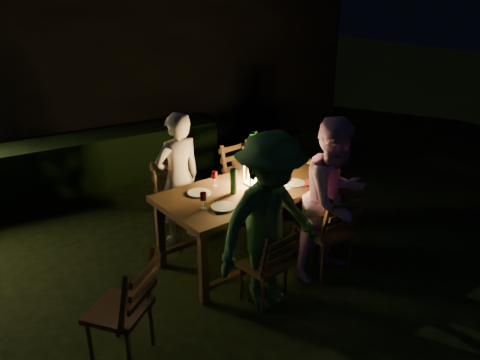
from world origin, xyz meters
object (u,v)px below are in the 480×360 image
chair_far_left (182,217)px  person_house_side (178,179)px  ice_bucket (253,153)px  lantern (252,172)px  chair_near_left (265,277)px  chair_end (323,202)px  chair_far_right (246,196)px  person_opp_left (270,224)px  bottle_bucket_b (255,148)px  dining_table (251,194)px  chair_near_right (327,245)px  bottle_table (233,181)px  chair_spare (123,326)px  person_opp_right (334,200)px  side_table (253,167)px  bottle_bucket_a (252,151)px

chair_far_left → person_house_side: (-0.00, 0.05, 0.49)m
ice_bucket → lantern: bearing=-124.4°
chair_near_left → chair_end: (1.59, 0.94, 0.06)m
chair_far_right → ice_bucket: (0.17, 0.08, 0.56)m
chair_far_left → person_opp_left: size_ratio=0.60×
chair_far_left → bottle_bucket_b: (1.21, 0.23, 0.61)m
dining_table → chair_far_left: size_ratio=2.03×
chair_far_left → person_house_side: 0.49m
dining_table → chair_end: bearing=-0.1°
chair_near_right → chair_far_left: bearing=127.8°
bottle_table → chair_far_right: bearing=50.1°
chair_spare → person_opp_right: person_opp_right is taller
person_house_side → ice_bucket: size_ratio=5.42×
chair_end → side_table: bearing=-152.9°
chair_end → bottle_bucket_a: bearing=-149.1°
chair_near_left → bottle_table: bottle_table is taller
dining_table → chair_near_left: 1.02m
chair_near_right → person_opp_left: size_ratio=0.58×
chair_far_right → bottle_bucket_b: bearing=-158.4°
bottle_table → person_house_side: bearing=109.8°
chair_far_left → person_house_side: size_ratio=0.66×
dining_table → chair_end: 1.31m
side_table → dining_table: bearing=-124.7°
chair_end → lantern: size_ratio=3.07×
person_opp_left → chair_far_right: bearing=57.9°
lantern → bottle_table: lantern is taller
chair_far_right → dining_table: bearing=52.4°
chair_end → person_opp_right: bearing=-47.5°
chair_spare → bottle_bucket_b: (2.49, 1.76, 0.62)m
chair_far_left → bottle_bucket_b: bottle_bucket_b is taller
person_opp_right → ice_bucket: 1.68m
person_opp_left → chair_near_right: bearing=3.1°
bottle_bucket_b → side_table: bearing=-141.3°
chair_far_right → lantern: 1.12m
bottle_bucket_a → bottle_bucket_b: bearing=38.7°
chair_end → bottle_bucket_a: (-0.64, 0.74, 0.61)m
person_house_side → person_opp_right: bearing=118.8°
chair_far_right → lantern: size_ratio=3.03×
dining_table → side_table: size_ratio=2.81×
dining_table → person_opp_left: person_opp_left is taller
chair_near_right → chair_end: chair_end is taller
bottle_table → side_table: size_ratio=0.36×
bottle_table → chair_near_left: bearing=-98.4°
chair_far_right → bottle_bucket_a: bearing=-167.6°
chair_near_left → lantern: bearing=54.2°
chair_near_right → bottle_bucket_b: bottle_bucket_b is taller
chair_near_right → person_house_side: size_ratio=0.64×
person_house_side → chair_near_right: bearing=119.4°
chair_near_left → bottle_bucket_a: bearing=50.2°
person_opp_right → chair_end: bearing=46.5°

